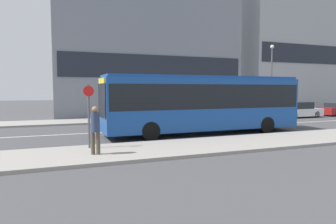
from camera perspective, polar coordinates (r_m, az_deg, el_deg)
ground_plane at (r=19.08m, az=-3.98°, el=-3.50°), size 120.00×120.00×0.00m
sidewalk_near at (r=13.31m, az=4.05°, el=-6.64°), size 44.00×3.50×0.13m
sidewalk_far at (r=25.07m, az=-8.21°, el=-1.51°), size 44.00×3.50×0.13m
lane_centerline at (r=19.08m, az=-3.98°, el=-3.48°), size 41.80×0.16×0.01m
apartment_block_left_tower at (r=31.72m, az=-3.24°, el=15.40°), size 19.06×4.16×17.39m
apartment_block_right_tower at (r=44.25m, az=24.51°, el=16.69°), size 18.28×5.77×24.72m
city_bus at (r=17.62m, az=6.73°, el=2.14°), size 11.74×2.61×3.36m
parked_car_0 at (r=30.23m, az=23.56°, el=0.32°), size 4.25×1.87×1.44m
pedestrian_near_stop at (r=11.64m, az=-13.68°, el=-2.78°), size 0.34×0.34×1.83m
bus_stop_sign at (r=12.93m, az=-14.85°, el=0.16°), size 0.44×0.12×2.66m
street_lamp at (r=30.75m, az=19.12°, el=7.17°), size 0.36×0.36×6.72m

